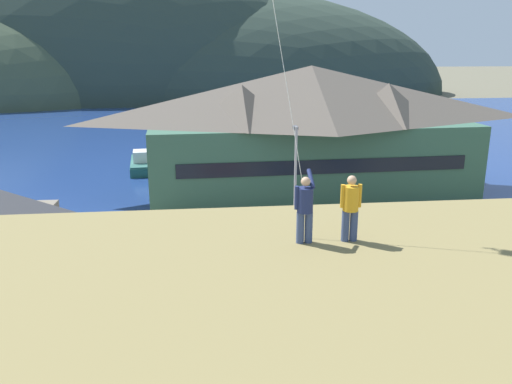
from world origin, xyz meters
The scene contains 19 objects.
ground_plane centered at (0.00, 0.00, 0.00)m, with size 600.00×600.00×0.00m, color #66604C.
parking_lot_pad centered at (0.00, 5.00, 0.05)m, with size 40.00×20.00×0.10m, color gray.
bay_water centered at (0.00, 60.00, 0.01)m, with size 360.00×84.00×0.03m, color navy.
far_hill_center_saddle centered at (-24.05, 112.57, 0.00)m, with size 112.22×46.12×69.72m, color #2D3D33.
far_hill_far_shoulder centered at (3.54, 121.73, 0.00)m, with size 123.12×64.15×53.40m, color #2D3D33.
harbor_lodge centered at (7.72, 22.97, 5.72)m, with size 28.83×12.36×10.77m.
wharf_dock centered at (-4.19, 36.62, 0.35)m, with size 3.20×14.87×0.70m.
moored_boat_wharfside centered at (-7.61, 32.74, 0.72)m, with size 2.81×6.99×2.16m.
moored_boat_outer_mooring centered at (-0.64, 38.95, 0.72)m, with size 3.00×7.66×2.16m.
parked_car_front_row_red centered at (-6.20, 6.51, 1.06)m, with size 4.25×2.16×1.82m.
parked_car_mid_row_far centered at (13.54, 5.82, 1.06)m, with size 4.23×2.11×1.82m.
parked_car_corner_spot centered at (7.24, 7.36, 1.06)m, with size 4.29×2.23×1.82m.
parked_car_mid_row_center centered at (6.48, 1.01, 1.06)m, with size 4.29×2.23×1.82m.
parked_car_back_row_right centered at (1.36, 5.52, 1.06)m, with size 4.22×2.09×1.82m.
parked_car_back_row_left centered at (-9.64, -0.30, 1.06)m, with size 4.34×2.33×1.82m.
parked_car_front_row_end centered at (-2.06, 0.10, 1.06)m, with size 4.21×2.08×1.82m.
parking_light_pole centered at (4.15, 10.55, 4.41)m, with size 0.24×0.78×7.54m.
person_kite_flyer centered at (0.95, -7.69, 8.37)m, with size 0.51×0.67×1.86m.
person_companion centered at (2.14, -7.69, 8.35)m, with size 0.55×0.40×1.74m.
Camera 1 is at (-1.64, -19.97, 12.28)m, focal length 36.40 mm.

